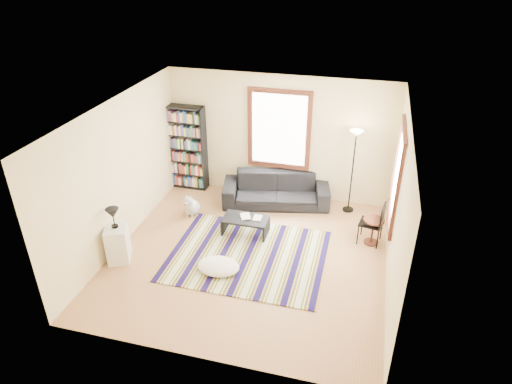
% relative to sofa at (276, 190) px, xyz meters
% --- Properties ---
extents(floor, '(5.00, 5.00, 0.10)m').
position_rel_sofa_xyz_m(floor, '(-0.05, -2.05, -0.39)').
color(floor, '#AB734E').
rests_on(floor, ground).
extents(ceiling, '(5.00, 5.00, 0.10)m').
position_rel_sofa_xyz_m(ceiling, '(-0.05, -2.05, 2.51)').
color(ceiling, white).
rests_on(ceiling, floor).
extents(wall_back, '(5.00, 0.10, 2.80)m').
position_rel_sofa_xyz_m(wall_back, '(-0.05, 0.50, 1.06)').
color(wall_back, beige).
rests_on(wall_back, floor).
extents(wall_front, '(5.00, 0.10, 2.80)m').
position_rel_sofa_xyz_m(wall_front, '(-0.05, -4.60, 1.06)').
color(wall_front, beige).
rests_on(wall_front, floor).
extents(wall_left, '(0.10, 5.00, 2.80)m').
position_rel_sofa_xyz_m(wall_left, '(-2.60, -2.05, 1.06)').
color(wall_left, beige).
rests_on(wall_left, floor).
extents(wall_right, '(0.10, 5.00, 2.80)m').
position_rel_sofa_xyz_m(wall_right, '(2.50, -2.05, 1.06)').
color(wall_right, beige).
rests_on(wall_right, floor).
extents(window_back, '(1.20, 0.06, 1.60)m').
position_rel_sofa_xyz_m(window_back, '(-0.05, 0.42, 1.26)').
color(window_back, white).
rests_on(window_back, wall_back).
extents(window_right, '(0.06, 1.20, 1.60)m').
position_rel_sofa_xyz_m(window_right, '(2.42, -1.25, 1.26)').
color(window_right, white).
rests_on(window_right, wall_right).
extents(rug, '(2.92, 2.34, 0.02)m').
position_rel_sofa_xyz_m(rug, '(-0.08, -2.06, -0.33)').
color(rug, '#120B3B').
rests_on(rug, floor).
extents(sofa, '(1.39, 2.48, 0.68)m').
position_rel_sofa_xyz_m(sofa, '(0.00, 0.00, 0.00)').
color(sofa, black).
rests_on(sofa, floor).
extents(bookshelf, '(0.90, 0.30, 2.00)m').
position_rel_sofa_xyz_m(bookshelf, '(-2.19, 0.27, 0.66)').
color(bookshelf, black).
rests_on(bookshelf, floor).
extents(coffee_table, '(1.01, 0.74, 0.36)m').
position_rel_sofa_xyz_m(coffee_table, '(-0.32, -1.34, -0.16)').
color(coffee_table, black).
rests_on(coffee_table, floor).
extents(book_a, '(0.31, 0.28, 0.02)m').
position_rel_sofa_xyz_m(book_a, '(-0.42, -1.34, 0.03)').
color(book_a, beige).
rests_on(book_a, coffee_table).
extents(book_b, '(0.23, 0.18, 0.02)m').
position_rel_sofa_xyz_m(book_b, '(-0.17, -1.29, 0.03)').
color(book_b, beige).
rests_on(book_b, coffee_table).
extents(floor_cushion, '(0.86, 0.70, 0.19)m').
position_rel_sofa_xyz_m(floor_cushion, '(-0.47, -2.62, -0.25)').
color(floor_cushion, silver).
rests_on(floor_cushion, floor).
extents(floor_lamp, '(0.39, 0.39, 1.86)m').
position_rel_sofa_xyz_m(floor_lamp, '(1.61, 0.10, 0.59)').
color(floor_lamp, black).
rests_on(floor_lamp, floor).
extents(side_table, '(0.48, 0.48, 0.54)m').
position_rel_sofa_xyz_m(side_table, '(2.15, -1.04, -0.07)').
color(side_table, '#471D11').
rests_on(side_table, floor).
extents(folding_chair, '(0.48, 0.47, 0.86)m').
position_rel_sofa_xyz_m(folding_chair, '(2.10, -1.01, 0.09)').
color(folding_chair, black).
rests_on(folding_chair, floor).
extents(white_cabinet, '(0.54, 0.61, 0.70)m').
position_rel_sofa_xyz_m(white_cabinet, '(-2.35, -2.75, 0.01)').
color(white_cabinet, silver).
rests_on(white_cabinet, floor).
extents(table_lamp, '(0.27, 0.27, 0.38)m').
position_rel_sofa_xyz_m(table_lamp, '(-2.35, -2.75, 0.55)').
color(table_lamp, black).
rests_on(table_lamp, white_cabinet).
extents(dog, '(0.39, 0.52, 0.50)m').
position_rel_sofa_xyz_m(dog, '(-1.64, -0.91, -0.09)').
color(dog, silver).
rests_on(dog, floor).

